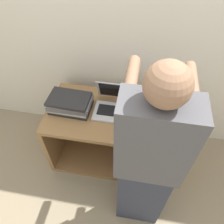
# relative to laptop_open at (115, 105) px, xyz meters

# --- Properties ---
(ground_plane) EXTENTS (12.00, 12.00, 0.00)m
(ground_plane) POSITION_rel_laptop_open_xyz_m (0.00, -0.35, -0.69)
(ground_plane) COLOR gray
(wall_back) EXTENTS (8.00, 0.05, 2.40)m
(wall_back) POSITION_rel_laptop_open_xyz_m (0.00, 0.36, 0.51)
(wall_back) COLOR silver
(wall_back) RESTS_ON ground_plane
(cart) EXTENTS (1.15, 0.61, 0.64)m
(cart) POSITION_rel_laptop_open_xyz_m (0.00, 0.01, -0.37)
(cart) COLOR olive
(cart) RESTS_ON ground_plane
(laptop_open) EXTENTS (0.34, 0.30, 0.23)m
(laptop_open) POSITION_rel_laptop_open_xyz_m (0.00, 0.00, 0.00)
(laptop_open) COLOR #B7B7BC
(laptop_open) RESTS_ON cart
(laptop_stack_left) EXTENTS (0.36, 0.24, 0.12)m
(laptop_stack_left) POSITION_rel_laptop_open_xyz_m (-0.38, -0.05, 0.01)
(laptop_stack_left) COLOR #232326
(laptop_stack_left) RESTS_ON cart
(laptop_stack_right) EXTENTS (0.35, 0.24, 0.15)m
(laptop_stack_right) POSITION_rel_laptop_open_xyz_m (0.37, -0.05, 0.03)
(laptop_stack_right) COLOR gray
(laptop_stack_right) RESTS_ON cart
(person) EXTENTS (0.40, 0.52, 1.56)m
(person) POSITION_rel_laptop_open_xyz_m (0.30, -0.56, 0.09)
(person) COLOR #2D3342
(person) RESTS_ON ground_plane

